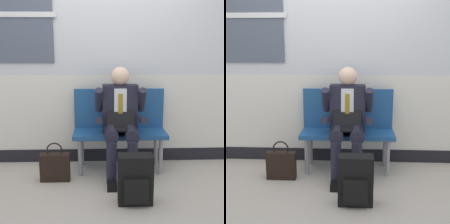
% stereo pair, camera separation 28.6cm
% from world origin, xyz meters
% --- Properties ---
extents(ground_plane, '(18.00, 18.00, 0.00)m').
position_xyz_m(ground_plane, '(0.00, 0.00, 0.00)').
color(ground_plane, '#B2A899').
extents(station_wall, '(6.00, 0.17, 2.98)m').
position_xyz_m(station_wall, '(-0.01, 0.61, 1.48)').
color(station_wall, silver).
rests_on(station_wall, ground).
extents(bench_with_person, '(1.08, 0.42, 0.95)m').
position_xyz_m(bench_with_person, '(0.20, 0.34, 0.54)').
color(bench_with_person, navy).
rests_on(bench_with_person, ground).
extents(person_seated, '(0.57, 0.70, 1.22)m').
position_xyz_m(person_seated, '(0.20, 0.14, 0.65)').
color(person_seated, '#1E1E2D').
rests_on(person_seated, ground).
extents(backpack, '(0.32, 0.20, 0.47)m').
position_xyz_m(backpack, '(0.29, -0.55, 0.23)').
color(backpack, black).
rests_on(backpack, ground).
extents(handbag, '(0.32, 0.11, 0.44)m').
position_xyz_m(handbag, '(-0.53, -0.02, 0.16)').
color(handbag, black).
rests_on(handbag, ground).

